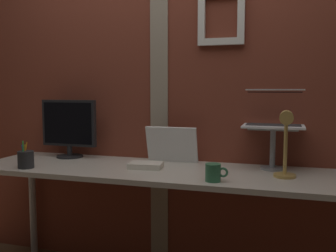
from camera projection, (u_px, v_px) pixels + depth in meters
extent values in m
cube|color=brown|center=(177.00, 87.00, 2.59)|extent=(3.27, 0.12, 2.50)
cube|color=gray|center=(159.00, 87.00, 2.56)|extent=(0.12, 0.01, 2.50)
cube|color=white|center=(221.00, 42.00, 2.40)|extent=(0.29, 0.03, 0.04)
cube|color=white|center=(202.00, 19.00, 2.42)|extent=(0.04, 0.03, 0.25)
cube|color=white|center=(241.00, 16.00, 2.35)|extent=(0.04, 0.03, 0.25)
cube|color=beige|center=(163.00, 172.00, 2.28)|extent=(2.35, 0.62, 0.03)
cylinder|color=#B2B2B7|center=(33.00, 205.00, 2.88)|extent=(0.05, 0.05, 0.73)
cylinder|color=black|center=(70.00, 156.00, 2.68)|extent=(0.18, 0.18, 0.01)
cylinder|color=black|center=(70.00, 151.00, 2.67)|extent=(0.04, 0.04, 0.07)
cube|color=black|center=(69.00, 123.00, 2.66)|extent=(0.40, 0.04, 0.32)
cube|color=black|center=(67.00, 123.00, 2.64)|extent=(0.37, 0.00, 0.29)
cylinder|color=gray|center=(272.00, 168.00, 2.28)|extent=(0.14, 0.14, 0.01)
cylinder|color=gray|center=(273.00, 148.00, 2.27)|extent=(0.03, 0.03, 0.23)
cube|color=gray|center=(273.00, 128.00, 2.26)|extent=(0.28, 0.22, 0.01)
cube|color=white|center=(273.00, 126.00, 2.25)|extent=(0.36, 0.24, 0.01)
cube|color=#2D2D30|center=(273.00, 125.00, 2.27)|extent=(0.32, 0.15, 0.00)
cube|color=white|center=(274.00, 106.00, 2.39)|extent=(0.36, 0.08, 0.22)
cube|color=black|center=(274.00, 106.00, 2.39)|extent=(0.33, 0.06, 0.19)
cube|color=white|center=(172.00, 145.00, 2.48)|extent=(0.34, 0.08, 0.24)
cylinder|color=tan|center=(285.00, 176.00, 2.08)|extent=(0.12, 0.12, 0.02)
cylinder|color=tan|center=(286.00, 144.00, 2.06)|extent=(0.02, 0.02, 0.34)
cylinder|color=tan|center=(286.00, 117.00, 1.96)|extent=(0.07, 0.11, 0.07)
cylinder|color=#262628|center=(26.00, 160.00, 2.31)|extent=(0.10, 0.10, 0.10)
cylinder|color=orange|center=(25.00, 154.00, 2.31)|extent=(0.03, 0.04, 0.15)
cylinder|color=green|center=(23.00, 154.00, 2.29)|extent=(0.01, 0.01, 0.16)
cylinder|color=yellow|center=(25.00, 155.00, 2.33)|extent=(0.01, 0.01, 0.13)
cylinder|color=blue|center=(23.00, 155.00, 2.31)|extent=(0.02, 0.04, 0.13)
cylinder|color=#33724C|center=(213.00, 173.00, 1.98)|extent=(0.08, 0.08, 0.09)
torus|color=#33724C|center=(223.00, 172.00, 1.96)|extent=(0.05, 0.01, 0.05)
cube|color=silver|center=(146.00, 165.00, 2.31)|extent=(0.22, 0.16, 0.03)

